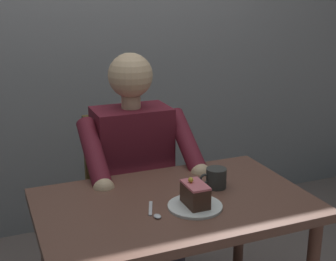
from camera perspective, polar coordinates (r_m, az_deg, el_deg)
dining_table at (r=1.85m, az=0.79°, el=-11.23°), size 1.05×0.66×0.73m
chair at (r=2.44m, az=-4.96°, el=-7.67°), size 0.42×0.42×0.90m
seated_person at (r=2.23m, az=-3.71°, el=-5.94°), size 0.53×0.58×1.23m
dessert_plate at (r=1.75m, az=3.32°, el=-9.22°), size 0.20×0.20×0.01m
cake_slice at (r=1.73m, az=3.34°, el=-7.79°), size 0.07×0.12×0.10m
coffee_cup at (r=1.91m, az=5.87°, el=-5.75°), size 0.12×0.08×0.08m
dessert_spoon at (r=1.71m, az=-1.70°, el=-10.00°), size 0.05×0.14×0.01m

